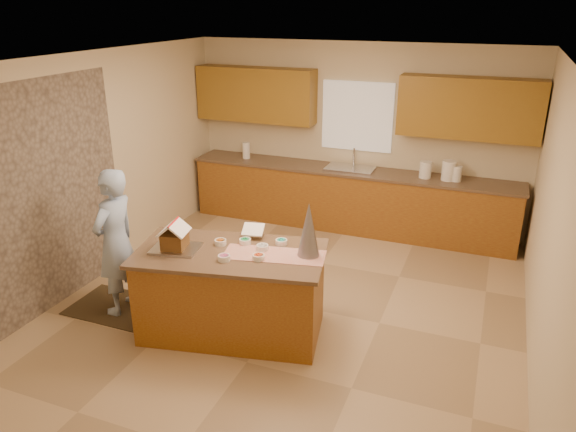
% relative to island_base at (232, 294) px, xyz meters
% --- Properties ---
extents(floor, '(5.50, 5.50, 0.00)m').
position_rel_island_base_xyz_m(floor, '(0.37, 0.70, -0.44)').
color(floor, tan).
rests_on(floor, ground).
extents(ceiling, '(5.50, 5.50, 0.00)m').
position_rel_island_base_xyz_m(ceiling, '(0.37, 0.70, 2.26)').
color(ceiling, silver).
rests_on(ceiling, floor).
extents(wall_back, '(5.50, 5.50, 0.00)m').
position_rel_island_base_xyz_m(wall_back, '(0.37, 3.45, 0.91)').
color(wall_back, beige).
rests_on(wall_back, floor).
extents(wall_front, '(5.50, 5.50, 0.00)m').
position_rel_island_base_xyz_m(wall_front, '(0.37, -2.05, 0.91)').
color(wall_front, beige).
rests_on(wall_front, floor).
extents(wall_left, '(5.50, 5.50, 0.00)m').
position_rel_island_base_xyz_m(wall_left, '(-2.13, 0.70, 0.91)').
color(wall_left, beige).
rests_on(wall_left, floor).
extents(wall_right, '(5.50, 5.50, 0.00)m').
position_rel_island_base_xyz_m(wall_right, '(2.87, 0.70, 0.91)').
color(wall_right, beige).
rests_on(wall_right, floor).
extents(stone_accent, '(0.00, 2.50, 2.50)m').
position_rel_island_base_xyz_m(stone_accent, '(-2.11, -0.10, 0.81)').
color(stone_accent, gray).
rests_on(stone_accent, wall_left).
extents(window_curtain, '(1.05, 0.03, 1.00)m').
position_rel_island_base_xyz_m(window_curtain, '(0.37, 3.42, 1.21)').
color(window_curtain, white).
rests_on(window_curtain, wall_back).
extents(back_counter_base, '(4.80, 0.60, 0.88)m').
position_rel_island_base_xyz_m(back_counter_base, '(0.37, 3.15, 0.00)').
color(back_counter_base, '#8A5E1C').
rests_on(back_counter_base, floor).
extents(back_counter_top, '(4.85, 0.63, 0.04)m').
position_rel_island_base_xyz_m(back_counter_top, '(0.37, 3.15, 0.46)').
color(back_counter_top, brown).
rests_on(back_counter_top, back_counter_base).
extents(upper_cabinet_left, '(1.85, 0.35, 0.80)m').
position_rel_island_base_xyz_m(upper_cabinet_left, '(-1.18, 3.27, 1.46)').
color(upper_cabinet_left, olive).
rests_on(upper_cabinet_left, wall_back).
extents(upper_cabinet_right, '(1.85, 0.35, 0.80)m').
position_rel_island_base_xyz_m(upper_cabinet_right, '(1.92, 3.27, 1.46)').
color(upper_cabinet_right, olive).
rests_on(upper_cabinet_right, wall_back).
extents(sink, '(0.70, 0.45, 0.12)m').
position_rel_island_base_xyz_m(sink, '(0.37, 3.15, 0.45)').
color(sink, silver).
rests_on(sink, back_counter_top).
extents(faucet, '(0.03, 0.03, 0.28)m').
position_rel_island_base_xyz_m(faucet, '(0.37, 3.33, 0.62)').
color(faucet, silver).
rests_on(faucet, back_counter_top).
extents(island_base, '(1.93, 1.23, 0.87)m').
position_rel_island_base_xyz_m(island_base, '(0.00, 0.00, 0.00)').
color(island_base, '#8A5E1C').
rests_on(island_base, floor).
extents(island_top, '(2.02, 1.33, 0.04)m').
position_rel_island_base_xyz_m(island_top, '(0.00, 0.00, 0.46)').
color(island_top, brown).
rests_on(island_top, island_base).
extents(table_runner, '(1.04, 0.55, 0.01)m').
position_rel_island_base_xyz_m(table_runner, '(0.44, 0.09, 0.48)').
color(table_runner, '#A6260B').
rests_on(table_runner, island_top).
extents(baking_tray, '(0.51, 0.42, 0.02)m').
position_rel_island_base_xyz_m(baking_tray, '(-0.53, -0.16, 0.49)').
color(baking_tray, silver).
rests_on(baking_tray, island_top).
extents(cookbook, '(0.25, 0.21, 0.09)m').
position_rel_island_base_xyz_m(cookbook, '(0.07, 0.40, 0.57)').
color(cookbook, white).
rests_on(cookbook, island_top).
extents(tinsel_tree, '(0.26, 0.26, 0.55)m').
position_rel_island_base_xyz_m(tinsel_tree, '(0.75, 0.20, 0.75)').
color(tinsel_tree, '#A6A5B1').
rests_on(tinsel_tree, island_top).
extents(rug, '(1.10, 0.72, 0.01)m').
position_rel_island_base_xyz_m(rug, '(-1.39, -0.06, -0.43)').
color(rug, black).
rests_on(rug, floor).
extents(boy, '(0.41, 0.60, 1.62)m').
position_rel_island_base_xyz_m(boy, '(-1.34, -0.06, 0.39)').
color(boy, '#9CB6DD').
rests_on(boy, rug).
extents(canister_a, '(0.17, 0.17, 0.23)m').
position_rel_island_base_xyz_m(canister_a, '(1.44, 3.15, 0.60)').
color(canister_a, white).
rests_on(canister_a, back_counter_top).
extents(canister_b, '(0.19, 0.19, 0.27)m').
position_rel_island_base_xyz_m(canister_b, '(1.75, 3.15, 0.62)').
color(canister_b, white).
rests_on(canister_b, back_counter_top).
extents(canister_c, '(0.15, 0.15, 0.21)m').
position_rel_island_base_xyz_m(canister_c, '(1.86, 3.15, 0.59)').
color(canister_c, white).
rests_on(canister_c, back_counter_top).
extents(paper_towel, '(0.11, 0.11, 0.25)m').
position_rel_island_base_xyz_m(paper_towel, '(-1.32, 3.15, 0.61)').
color(paper_towel, white).
rests_on(paper_towel, back_counter_top).
extents(gingerbread_house, '(0.32, 0.33, 0.28)m').
position_rel_island_base_xyz_m(gingerbread_house, '(-0.53, -0.16, 0.61)').
color(gingerbread_house, brown).
rests_on(gingerbread_house, baking_tray).
extents(candy_bowls, '(0.69, 0.66, 0.05)m').
position_rel_island_base_xyz_m(candy_bowls, '(0.16, 0.10, 0.50)').
color(candy_bowls, pink).
rests_on(candy_bowls, island_top).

